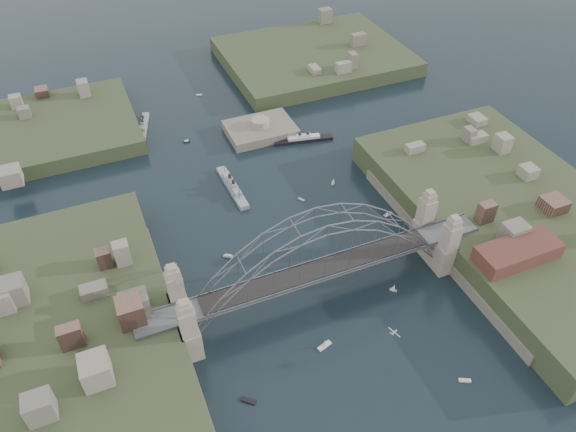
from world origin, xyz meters
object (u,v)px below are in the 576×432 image
Objects in this scene: bridge at (319,258)px; naval_cruiser_far at (144,125)px; fort_island at (261,134)px; wharf_shed at (518,252)px; ocean_liner at (304,139)px; naval_cruiser_near at (232,187)px.

naval_cruiser_far is (-22.95, 88.56, -11.49)m from bridge.
fort_island is 1.10× the size of wharf_shed.
naval_cruiser_far is at bearing 123.14° from wharf_shed.
wharf_shed reaches higher than naval_cruiser_far.
ocean_liner is at bearing -40.99° from fort_island.
fort_island is 1.39× the size of naval_cruiser_far.
wharf_shed is at bearing -69.15° from fort_island.
wharf_shed is at bearing -74.38° from ocean_liner.
wharf_shed is 78.23m from naval_cruiser_near.
naval_cruiser_near is at bearing 97.56° from bridge.
ocean_liner is at bearing 105.62° from wharf_shed.
wharf_shed is (44.00, -14.00, -2.32)m from bridge.
fort_island is at bearing 139.01° from ocean_liner.
wharf_shed is 1.04× the size of ocean_liner.
naval_cruiser_near reaches higher than naval_cruiser_far.
naval_cruiser_far reaches higher than ocean_liner.
ocean_liner is (11.25, -9.77, 1.07)m from fort_island.
wharf_shed reaches higher than fort_island.
wharf_shed is 1.27× the size of naval_cruiser_far.
bridge is 4.20× the size of wharf_shed.
ocean_liner is (29.28, 14.77, -0.22)m from naval_cruiser_near.
ocean_liner is (46.20, -28.33, -0.10)m from naval_cruiser_far.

